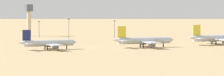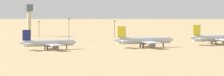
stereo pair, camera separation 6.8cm
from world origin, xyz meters
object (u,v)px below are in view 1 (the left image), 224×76
(parked_jet_yellow_3, at_px, (143,41))
(control_tower, at_px, (29,17))
(light_pole_east, at_px, (39,28))
(parked_jet_navy_2, at_px, (48,43))
(light_pole_west, at_px, (114,28))
(light_pole_mid, at_px, (69,28))
(parked_jet_yellow_4, at_px, (215,38))

(parked_jet_yellow_3, distance_m, control_tower, 154.52)
(light_pole_east, bearing_deg, parked_jet_navy_2, -107.60)
(control_tower, relative_size, light_pole_west, 1.92)
(control_tower, xyz_separation_m, light_pole_mid, (8.29, -63.32, -6.49))
(parked_jet_yellow_4, height_order, light_pole_west, light_pole_west)
(parked_jet_yellow_4, distance_m, light_pole_east, 145.09)
(parked_jet_navy_2, bearing_deg, light_pole_mid, 61.94)
(control_tower, bearing_deg, parked_jet_yellow_3, -82.77)
(light_pole_west, bearing_deg, parked_jet_yellow_4, -75.36)
(parked_jet_yellow_3, relative_size, control_tower, 1.54)
(control_tower, relative_size, light_pole_east, 2.01)
(parked_jet_yellow_4, xyz_separation_m, control_tower, (-73.02, 151.72, 11.13))
(parked_jet_navy_2, relative_size, light_pole_east, 2.79)
(light_pole_mid, bearing_deg, light_pole_east, 104.93)
(light_pole_mid, xyz_separation_m, light_pole_east, (-9.64, 36.14, -1.40))
(parked_jet_navy_2, distance_m, control_tower, 148.70)
(parked_jet_navy_2, xyz_separation_m, light_pole_west, (86.46, 86.21, 3.97))
(light_pole_east, bearing_deg, parked_jet_yellow_4, -59.16)
(parked_jet_yellow_3, distance_m, parked_jet_yellow_4, 53.63)
(control_tower, distance_m, light_pole_mid, 64.19)
(parked_jet_yellow_3, relative_size, parked_jet_yellow_4, 1.00)
(light_pole_west, bearing_deg, light_pole_mid, -171.09)
(parked_jet_yellow_4, xyz_separation_m, light_pole_west, (-24.73, 94.67, 3.54))
(control_tower, distance_m, light_pole_west, 75.13)
(light_pole_west, bearing_deg, parked_jet_navy_2, -135.08)
(parked_jet_navy_2, xyz_separation_m, light_pole_mid, (46.46, 79.93, 5.07))
(control_tower, relative_size, light_pole_mid, 1.66)
(control_tower, bearing_deg, light_pole_east, -92.85)
(parked_jet_yellow_3, height_order, control_tower, control_tower)
(parked_jet_yellow_4, height_order, control_tower, control_tower)
(parked_jet_navy_2, bearing_deg, parked_jet_yellow_4, -2.24)
(parked_jet_navy_2, xyz_separation_m, parked_jet_yellow_3, (57.57, -9.64, 0.43))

